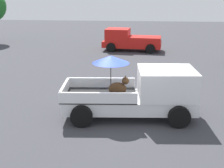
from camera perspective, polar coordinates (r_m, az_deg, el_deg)
name	(u,v)px	position (r m, az deg, el deg)	size (l,w,h in m)	color
ground_plane	(129,116)	(11.42, 3.38, -6.29)	(80.00, 80.00, 0.00)	#38383D
pickup_truck_main	(141,92)	(11.08, 5.78, -1.60)	(5.18, 2.58, 2.40)	black
pickup_truck_red	(130,40)	(24.18, 3.50, 8.70)	(4.95, 2.54, 1.80)	black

